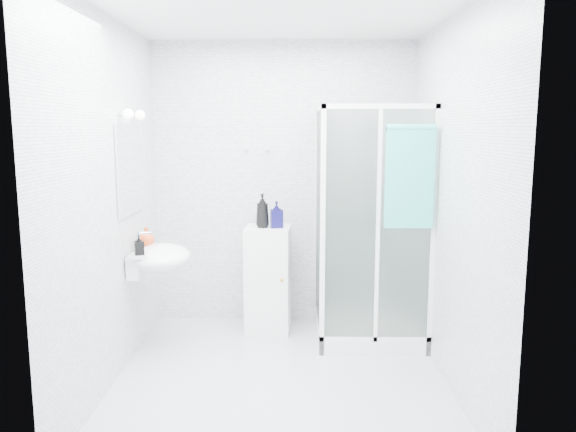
{
  "coord_description": "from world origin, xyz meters",
  "views": [
    {
      "loc": [
        0.1,
        -3.9,
        1.81
      ],
      "look_at": [
        0.05,
        0.35,
        1.15
      ],
      "focal_mm": 35.0,
      "sensor_mm": 36.0,
      "label": 1
    }
  ],
  "objects_px": {
    "shampoo_bottle_a": "(262,211)",
    "shampoo_bottle_b": "(277,214)",
    "soap_dispenser_orange": "(146,237)",
    "shower_enclosure": "(361,289)",
    "soap_dispenser_black": "(139,245)",
    "storage_cabinet": "(268,279)",
    "hand_towel": "(410,174)",
    "wall_basin": "(158,258)"
  },
  "relations": [
    {
      "from": "wall_basin",
      "to": "soap_dispenser_orange",
      "type": "relative_size",
      "value": 3.49
    },
    {
      "from": "storage_cabinet",
      "to": "shampoo_bottle_b",
      "type": "xyz_separation_m",
      "value": [
        0.08,
        -0.03,
        0.59
      ]
    },
    {
      "from": "shower_enclosure",
      "to": "soap_dispenser_orange",
      "type": "bearing_deg",
      "value": -173.44
    },
    {
      "from": "wall_basin",
      "to": "shampoo_bottle_b",
      "type": "bearing_deg",
      "value": 29.45
    },
    {
      "from": "shower_enclosure",
      "to": "shampoo_bottle_b",
      "type": "height_order",
      "value": "shower_enclosure"
    },
    {
      "from": "storage_cabinet",
      "to": "soap_dispenser_black",
      "type": "distance_m",
      "value": 1.28
    },
    {
      "from": "soap_dispenser_orange",
      "to": "wall_basin",
      "type": "bearing_deg",
      "value": -43.28
    },
    {
      "from": "soap_dispenser_black",
      "to": "soap_dispenser_orange",
      "type": "bearing_deg",
      "value": 94.25
    },
    {
      "from": "hand_towel",
      "to": "soap_dispenser_orange",
      "type": "bearing_deg",
      "value": 174.59
    },
    {
      "from": "shampoo_bottle_b",
      "to": "soap_dispenser_orange",
      "type": "distance_m",
      "value": 1.13
    },
    {
      "from": "wall_basin",
      "to": "shampoo_bottle_b",
      "type": "height_order",
      "value": "shampoo_bottle_b"
    },
    {
      "from": "soap_dispenser_orange",
      "to": "soap_dispenser_black",
      "type": "distance_m",
      "value": 0.3
    },
    {
      "from": "hand_towel",
      "to": "soap_dispenser_orange",
      "type": "relative_size",
      "value": 4.91
    },
    {
      "from": "shampoo_bottle_b",
      "to": "shower_enclosure",
      "type": "bearing_deg",
      "value": -15.94
    },
    {
      "from": "storage_cabinet",
      "to": "shampoo_bottle_a",
      "type": "relative_size",
      "value": 3.17
    },
    {
      "from": "hand_towel",
      "to": "soap_dispenser_orange",
      "type": "height_order",
      "value": "hand_towel"
    },
    {
      "from": "storage_cabinet",
      "to": "wall_basin",
      "type": "bearing_deg",
      "value": -143.56
    },
    {
      "from": "shampoo_bottle_a",
      "to": "wall_basin",
      "type": "bearing_deg",
      "value": -146.92
    },
    {
      "from": "shampoo_bottle_b",
      "to": "soap_dispenser_orange",
      "type": "bearing_deg",
      "value": -158.53
    },
    {
      "from": "shower_enclosure",
      "to": "shampoo_bottle_a",
      "type": "height_order",
      "value": "shower_enclosure"
    },
    {
      "from": "shower_enclosure",
      "to": "shampoo_bottle_b",
      "type": "bearing_deg",
      "value": 164.06
    },
    {
      "from": "shampoo_bottle_b",
      "to": "wall_basin",
      "type": "bearing_deg",
      "value": -150.55
    },
    {
      "from": "soap_dispenser_orange",
      "to": "soap_dispenser_black",
      "type": "height_order",
      "value": "soap_dispenser_orange"
    },
    {
      "from": "shampoo_bottle_a",
      "to": "shampoo_bottle_b",
      "type": "height_order",
      "value": "shampoo_bottle_a"
    },
    {
      "from": "hand_towel",
      "to": "shampoo_bottle_b",
      "type": "distance_m",
      "value": 1.27
    },
    {
      "from": "wall_basin",
      "to": "soap_dispenser_orange",
      "type": "xyz_separation_m",
      "value": [
        -0.12,
        0.11,
        0.15
      ]
    },
    {
      "from": "shampoo_bottle_b",
      "to": "soap_dispenser_orange",
      "type": "height_order",
      "value": "shampoo_bottle_b"
    },
    {
      "from": "soap_dispenser_black",
      "to": "shampoo_bottle_b",
      "type": "bearing_deg",
      "value": 34.66
    },
    {
      "from": "shampoo_bottle_a",
      "to": "shampoo_bottle_b",
      "type": "relative_size",
      "value": 1.28
    },
    {
      "from": "shampoo_bottle_a",
      "to": "shower_enclosure",
      "type": "bearing_deg",
      "value": -13.69
    },
    {
      "from": "wall_basin",
      "to": "shampoo_bottle_a",
      "type": "bearing_deg",
      "value": 33.08
    },
    {
      "from": "storage_cabinet",
      "to": "shampoo_bottle_b",
      "type": "relative_size",
      "value": 4.05
    },
    {
      "from": "hand_towel",
      "to": "shampoo_bottle_a",
      "type": "height_order",
      "value": "hand_towel"
    },
    {
      "from": "wall_basin",
      "to": "shampoo_bottle_b",
      "type": "distance_m",
      "value": 1.1
    },
    {
      "from": "hand_towel",
      "to": "shampoo_bottle_a",
      "type": "relative_size",
      "value": 2.63
    },
    {
      "from": "hand_towel",
      "to": "shampoo_bottle_b",
      "type": "bearing_deg",
      "value": 149.49
    },
    {
      "from": "shampoo_bottle_b",
      "to": "shampoo_bottle_a",
      "type": "bearing_deg",
      "value": -179.87
    },
    {
      "from": "storage_cabinet",
      "to": "shampoo_bottle_b",
      "type": "distance_m",
      "value": 0.6
    },
    {
      "from": "shampoo_bottle_b",
      "to": "soap_dispenser_orange",
      "type": "relative_size",
      "value": 1.46
    },
    {
      "from": "shower_enclosure",
      "to": "wall_basin",
      "type": "relative_size",
      "value": 3.57
    },
    {
      "from": "hand_towel",
      "to": "shampoo_bottle_b",
      "type": "relative_size",
      "value": 3.37
    },
    {
      "from": "soap_dispenser_black",
      "to": "shower_enclosure",
      "type": "bearing_deg",
      "value": 15.95
    }
  ]
}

